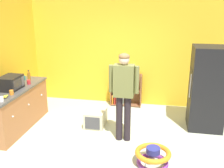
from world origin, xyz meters
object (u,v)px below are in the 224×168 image
pet_carrier (95,118)px  kitchen_counter (16,108)px  standing_person (124,90)px  banana_bunch (6,96)px  amber_bottle (29,76)px  green_glass_bottle (12,79)px  bookshelf (124,92)px  baby_walker (153,156)px  microwave (11,83)px  orange_cup (11,93)px  red_cup (29,82)px  refrigerator (207,89)px  white_cup (1,99)px  teal_cup (24,78)px

pet_carrier → kitchen_counter: bearing=-166.0°
kitchen_counter → standing_person: 2.43m
banana_bunch → amber_bottle: size_ratio=0.63×
pet_carrier → green_glass_bottle: green_glass_bottle is taller
bookshelf → baby_walker: (0.87, -2.61, -0.21)m
green_glass_bottle → banana_bunch: bearing=-66.7°
bookshelf → microwave: 2.87m
amber_bottle → orange_cup: 0.99m
kitchen_counter → orange_cup: (0.19, -0.37, 0.50)m
microwave → red_cup: 0.45m
kitchen_counter → red_cup: red_cup is taller
refrigerator → microwave: 4.10m
bookshelf → microwave: microwave is taller
refrigerator → red_cup: 3.85m
bookshelf → pet_carrier: bookshelf is taller
baby_walker → amber_bottle: 3.36m
pet_carrier → orange_cup: (-1.47, -0.78, 0.77)m
orange_cup → white_cup: bearing=-86.8°
baby_walker → microwave: (-2.97, 0.78, 0.88)m
kitchen_counter → baby_walker: 3.10m
amber_bottle → orange_cup: amber_bottle is taller
refrigerator → white_cup: refrigerator is taller
bookshelf → red_cup: bearing=-143.4°
standing_person → pet_carrier: 1.22m
banana_bunch → red_cup: size_ratio=1.64×
pet_carrier → microwave: microwave is taller
pet_carrier → red_cup: (-1.48, -0.07, 0.77)m
white_cup → teal_cup: size_ratio=1.00×
bookshelf → standing_person: (0.25, -1.86, 0.68)m
orange_cup → teal_cup: 1.04m
bookshelf → banana_bunch: banana_bunch is taller
banana_bunch → standing_person: bearing=11.6°
green_glass_bottle → orange_cup: bearing=-60.4°
amber_bottle → kitchen_counter: bearing=-94.5°
white_cup → green_glass_bottle: bearing=111.2°
baby_walker → amber_bottle: bearing=153.7°
green_glass_bottle → teal_cup: green_glass_bottle is taller
microwave → white_cup: 0.72m
banana_bunch → amber_bottle: 1.15m
baby_walker → orange_cup: size_ratio=6.36×
amber_bottle → bookshelf: bearing=29.6°
amber_bottle → teal_cup: 0.16m
pet_carrier → amber_bottle: size_ratio=2.24×
banana_bunch → teal_cup: (-0.27, 1.17, 0.02)m
banana_bunch → orange_cup: bearing=82.6°
microwave → green_glass_bottle: size_ratio=1.95×
pet_carrier → amber_bottle: amber_bottle is taller
kitchen_counter → banana_bunch: banana_bunch is taller
refrigerator → banana_bunch: size_ratio=11.42×
kitchen_counter → red_cup: 0.63m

